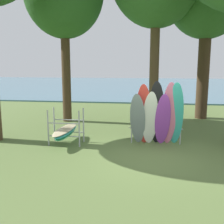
{
  "coord_description": "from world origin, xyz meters",
  "views": [
    {
      "loc": [
        -0.13,
        -7.79,
        2.76
      ],
      "look_at": [
        -1.44,
        1.49,
        1.1
      ],
      "focal_mm": 42.75,
      "sensor_mm": 36.0,
      "label": 1
    }
  ],
  "objects": [
    {
      "name": "ground_plane",
      "position": [
        0.0,
        0.0,
        0.0
      ],
      "size": [
        80.0,
        80.0,
        0.0
      ],
      "primitive_type": "plane",
      "color": "#566B38"
    },
    {
      "name": "lake_water",
      "position": [
        0.0,
        29.2,
        0.05
      ],
      "size": [
        80.0,
        36.0,
        0.1
      ],
      "primitive_type": "cube",
      "color": "#477084",
      "rests_on": "ground"
    },
    {
      "name": "leaning_board_pile",
      "position": [
        0.14,
        1.19,
        1.04
      ],
      "size": [
        1.87,
        0.93,
        2.27
      ],
      "color": "gray",
      "rests_on": "ground"
    },
    {
      "name": "board_storage_rack",
      "position": [
        -3.03,
        1.03,
        0.47
      ],
      "size": [
        1.15,
        2.13,
        1.25
      ],
      "color": "#9EA0A5",
      "rests_on": "ground"
    }
  ]
}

